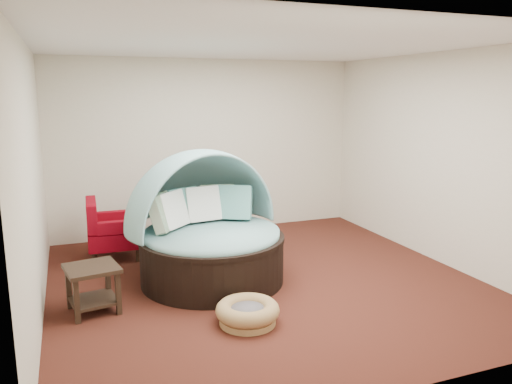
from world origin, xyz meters
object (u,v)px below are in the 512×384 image
object	(u,v)px
pet_basket	(248,312)
side_table	(93,282)
red_armchair	(110,231)
canopy_daybed	(207,220)

from	to	relation	value
pet_basket	side_table	world-z (taller)	side_table
red_armchair	canopy_daybed	bearing A→B (deg)	-48.15
canopy_daybed	pet_basket	size ratio (longest dim) A/B	2.95
canopy_daybed	red_armchair	bearing A→B (deg)	113.54
pet_basket	side_table	bearing A→B (deg)	149.29
red_armchair	side_table	world-z (taller)	red_armchair
canopy_daybed	side_table	distance (m)	1.53
red_armchair	side_table	bearing A→B (deg)	-98.65
canopy_daybed	pet_basket	xyz separation A→B (m)	(0.04, -1.35, -0.63)
red_armchair	side_table	size ratio (longest dim) A/B	1.40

